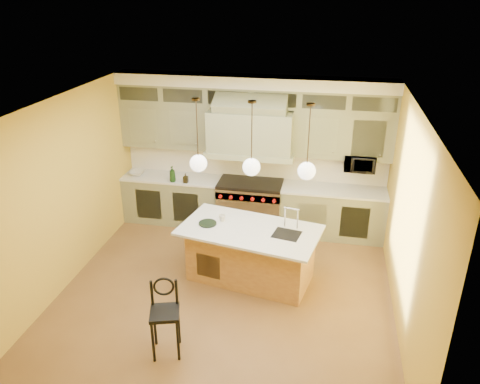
% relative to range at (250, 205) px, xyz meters
% --- Properties ---
extents(floor, '(5.00, 5.00, 0.00)m').
position_rel_range_xyz_m(floor, '(0.00, -2.14, -0.49)').
color(floor, brown).
rests_on(floor, ground).
extents(ceiling, '(5.00, 5.00, 0.00)m').
position_rel_range_xyz_m(ceiling, '(0.00, -2.14, 2.41)').
color(ceiling, white).
rests_on(ceiling, wall_back).
extents(wall_back, '(5.00, 0.00, 5.00)m').
position_rel_range_xyz_m(wall_back, '(0.00, 0.36, 0.96)').
color(wall_back, gold).
rests_on(wall_back, ground).
extents(wall_front, '(5.00, 0.00, 5.00)m').
position_rel_range_xyz_m(wall_front, '(0.00, -4.64, 0.96)').
color(wall_front, gold).
rests_on(wall_front, ground).
extents(wall_left, '(0.00, 5.00, 5.00)m').
position_rel_range_xyz_m(wall_left, '(-2.50, -2.14, 0.96)').
color(wall_left, gold).
rests_on(wall_left, ground).
extents(wall_right, '(0.00, 5.00, 5.00)m').
position_rel_range_xyz_m(wall_right, '(2.50, -2.14, 0.96)').
color(wall_right, gold).
rests_on(wall_right, ground).
extents(back_cabinetry, '(5.00, 0.77, 2.90)m').
position_rel_range_xyz_m(back_cabinetry, '(0.00, 0.09, 0.94)').
color(back_cabinetry, gray).
rests_on(back_cabinetry, floor).
extents(range, '(1.20, 0.74, 0.96)m').
position_rel_range_xyz_m(range, '(0.00, 0.00, 0.00)').
color(range, silver).
rests_on(range, floor).
extents(kitchen_island, '(2.29, 1.52, 1.35)m').
position_rel_range_xyz_m(kitchen_island, '(0.31, -1.70, -0.01)').
color(kitchen_island, '#925934').
rests_on(kitchen_island, floor).
extents(counter_stool, '(0.45, 0.45, 1.04)m').
position_rel_range_xyz_m(counter_stool, '(-0.46, -3.52, 0.10)').
color(counter_stool, black).
rests_on(counter_stool, floor).
extents(microwave, '(0.54, 0.37, 0.30)m').
position_rel_range_xyz_m(microwave, '(1.95, 0.11, 0.96)').
color(microwave, black).
rests_on(microwave, back_cabinetry).
extents(oil_bottle_a, '(0.13, 0.13, 0.31)m').
position_rel_range_xyz_m(oil_bottle_a, '(-1.45, -0.22, 0.61)').
color(oil_bottle_a, '#163414').
rests_on(oil_bottle_a, back_cabinetry).
extents(oil_bottle_b, '(0.09, 0.09, 0.18)m').
position_rel_range_xyz_m(oil_bottle_b, '(-1.20, -0.22, 0.55)').
color(oil_bottle_b, black).
rests_on(oil_bottle_b, back_cabinetry).
extents(fruit_bowl, '(0.30, 0.30, 0.07)m').
position_rel_range_xyz_m(fruit_bowl, '(-2.25, -0.02, 0.49)').
color(fruit_bowl, beige).
rests_on(fruit_bowl, back_cabinetry).
extents(cup, '(0.12, 0.12, 0.10)m').
position_rel_range_xyz_m(cup, '(-0.18, -1.55, 0.48)').
color(cup, beige).
rests_on(cup, kitchen_island).
extents(pendant_left, '(0.26, 0.26, 1.11)m').
position_rel_range_xyz_m(pendant_left, '(-0.50, -1.69, 1.46)').
color(pendant_left, '#2D2319').
rests_on(pendant_left, ceiling).
extents(pendant_center, '(0.26, 0.26, 1.11)m').
position_rel_range_xyz_m(pendant_center, '(0.30, -1.69, 1.46)').
color(pendant_center, '#2D2319').
rests_on(pendant_center, ceiling).
extents(pendant_right, '(0.26, 0.26, 1.11)m').
position_rel_range_xyz_m(pendant_right, '(1.10, -1.69, 1.46)').
color(pendant_right, '#2D2319').
rests_on(pendant_right, ceiling).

